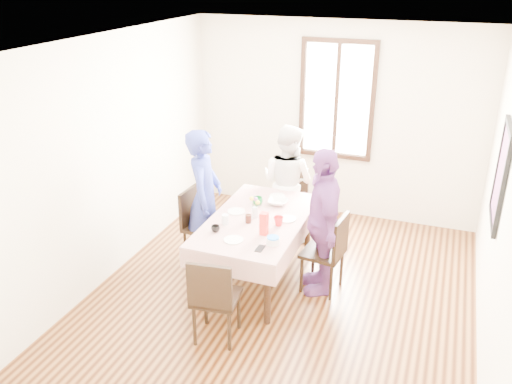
{
  "coord_description": "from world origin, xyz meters",
  "views": [
    {
      "loc": [
        1.46,
        -4.81,
        3.36
      ],
      "look_at": [
        -0.37,
        0.11,
        1.1
      ],
      "focal_mm": 37.58,
      "sensor_mm": 36.0,
      "label": 1
    }
  ],
  "objects_px": {
    "chair_left": "(204,227)",
    "chair_near": "(216,297)",
    "dining_table": "(258,249)",
    "person_left": "(204,198)",
    "chair_right": "(323,252)",
    "person_right": "(323,222)",
    "chair_far": "(287,204)",
    "person_far": "(287,183)"
  },
  "relations": [
    {
      "from": "chair_far",
      "to": "person_far",
      "type": "bearing_deg",
      "value": 93.97
    },
    {
      "from": "chair_left",
      "to": "chair_near",
      "type": "height_order",
      "value": "same"
    },
    {
      "from": "chair_right",
      "to": "person_right",
      "type": "relative_size",
      "value": 0.55
    },
    {
      "from": "chair_far",
      "to": "chair_right",
      "type": "bearing_deg",
      "value": 128.55
    },
    {
      "from": "dining_table",
      "to": "chair_left",
      "type": "distance_m",
      "value": 0.76
    },
    {
      "from": "dining_table",
      "to": "person_left",
      "type": "bearing_deg",
      "value": 167.98
    },
    {
      "from": "chair_near",
      "to": "person_far",
      "type": "height_order",
      "value": "person_far"
    },
    {
      "from": "chair_left",
      "to": "chair_right",
      "type": "relative_size",
      "value": 1.0
    },
    {
      "from": "chair_left",
      "to": "person_far",
      "type": "distance_m",
      "value": 1.24
    },
    {
      "from": "person_far",
      "to": "dining_table",
      "type": "bearing_deg",
      "value": 107.1
    },
    {
      "from": "chair_left",
      "to": "person_left",
      "type": "height_order",
      "value": "person_left"
    },
    {
      "from": "chair_left",
      "to": "chair_near",
      "type": "xyz_separation_m",
      "value": [
        0.74,
        -1.28,
        0.0
      ]
    },
    {
      "from": "chair_left",
      "to": "dining_table",
      "type": "bearing_deg",
      "value": 81.7
    },
    {
      "from": "dining_table",
      "to": "person_right",
      "type": "relative_size",
      "value": 0.99
    },
    {
      "from": "person_left",
      "to": "person_right",
      "type": "height_order",
      "value": "person_left"
    },
    {
      "from": "chair_right",
      "to": "chair_near",
      "type": "bearing_deg",
      "value": 154.64
    },
    {
      "from": "chair_left",
      "to": "chair_near",
      "type": "bearing_deg",
      "value": 33.48
    },
    {
      "from": "dining_table",
      "to": "chair_right",
      "type": "relative_size",
      "value": 1.79
    },
    {
      "from": "chair_right",
      "to": "person_far",
      "type": "height_order",
      "value": "person_far"
    },
    {
      "from": "chair_near",
      "to": "person_far",
      "type": "xyz_separation_m",
      "value": [
        0.0,
        2.23,
        0.31
      ]
    },
    {
      "from": "dining_table",
      "to": "person_far",
      "type": "xyz_separation_m",
      "value": [
        0.0,
        1.1,
        0.39
      ]
    },
    {
      "from": "dining_table",
      "to": "chair_left",
      "type": "relative_size",
      "value": 1.79
    },
    {
      "from": "person_right",
      "to": "person_left",
      "type": "bearing_deg",
      "value": -117.25
    },
    {
      "from": "chair_near",
      "to": "person_left",
      "type": "xyz_separation_m",
      "value": [
        -0.72,
        1.28,
        0.38
      ]
    },
    {
      "from": "chair_right",
      "to": "chair_left",
      "type": "bearing_deg",
      "value": 92.87
    },
    {
      "from": "chair_far",
      "to": "person_right",
      "type": "relative_size",
      "value": 0.55
    },
    {
      "from": "chair_left",
      "to": "chair_near",
      "type": "relative_size",
      "value": 1.0
    },
    {
      "from": "chair_far",
      "to": "chair_near",
      "type": "xyz_separation_m",
      "value": [
        0.0,
        -2.25,
        0.0
      ]
    },
    {
      "from": "chair_near",
      "to": "person_left",
      "type": "bearing_deg",
      "value": 112.12
    },
    {
      "from": "chair_right",
      "to": "chair_near",
      "type": "height_order",
      "value": "same"
    },
    {
      "from": "person_right",
      "to": "chair_far",
      "type": "bearing_deg",
      "value": -169.33
    },
    {
      "from": "dining_table",
      "to": "person_right",
      "type": "height_order",
      "value": "person_right"
    },
    {
      "from": "chair_left",
      "to": "chair_right",
      "type": "bearing_deg",
      "value": 89.46
    },
    {
      "from": "person_far",
      "to": "chair_near",
      "type": "bearing_deg",
      "value": 107.1
    },
    {
      "from": "person_left",
      "to": "chair_far",
      "type": "bearing_deg",
      "value": -49.46
    },
    {
      "from": "dining_table",
      "to": "person_left",
      "type": "distance_m",
      "value": 0.86
    },
    {
      "from": "dining_table",
      "to": "chair_left",
      "type": "height_order",
      "value": "chair_left"
    },
    {
      "from": "chair_left",
      "to": "chair_right",
      "type": "xyz_separation_m",
      "value": [
        1.48,
        -0.1,
        0.0
      ]
    },
    {
      "from": "chair_right",
      "to": "person_right",
      "type": "xyz_separation_m",
      "value": [
        -0.02,
        0.0,
        0.37
      ]
    },
    {
      "from": "chair_left",
      "to": "chair_right",
      "type": "height_order",
      "value": "same"
    },
    {
      "from": "dining_table",
      "to": "person_right",
      "type": "distance_m",
      "value": 0.85
    },
    {
      "from": "chair_right",
      "to": "person_left",
      "type": "xyz_separation_m",
      "value": [
        -1.46,
        0.1,
        0.38
      ]
    }
  ]
}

